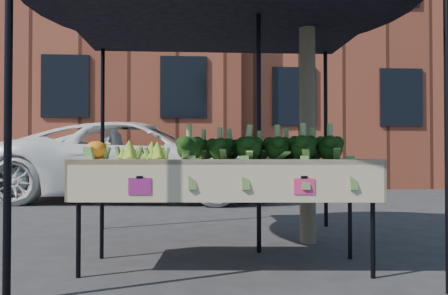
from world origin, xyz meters
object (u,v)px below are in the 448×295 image
vehicle (142,61)px  street_tree (307,12)px  canopy (222,111)px  table (225,213)px

vehicle → street_tree: vehicle is taller
canopy → street_tree: size_ratio=0.64×
table → canopy: (0.01, 0.64, 0.92)m
table → canopy: canopy is taller
street_tree → canopy: bearing=-159.0°
vehicle → street_tree: size_ratio=1.18×
street_tree → vehicle: bearing=116.0°
table → street_tree: (0.94, 1.00, 2.02)m
table → vehicle: size_ratio=0.42×
canopy → street_tree: (0.94, 0.36, 1.10)m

